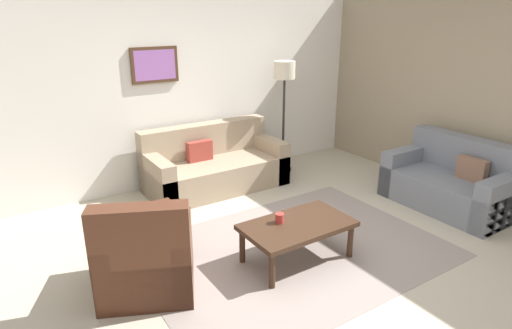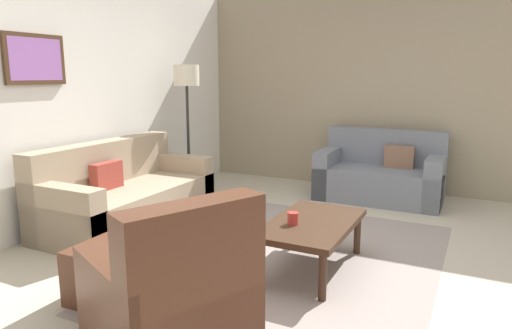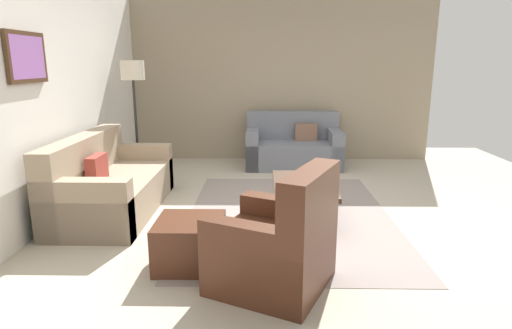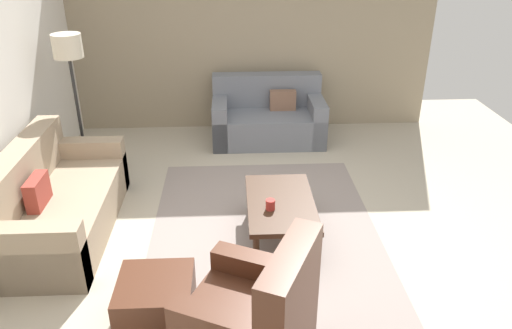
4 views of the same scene
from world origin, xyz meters
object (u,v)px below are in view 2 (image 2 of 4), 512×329
couch_main (122,196)px  armchair_leather (175,303)px  framed_artwork (35,59)px  coffee_table (312,227)px  cup (293,218)px  ottoman (119,272)px  lamp_standing (187,89)px  couch_loveseat (381,175)px

couch_main → armchair_leather: (-1.68, -1.94, 0.01)m
armchair_leather → framed_artwork: (1.08, 2.36, 1.42)m
coffee_table → framed_artwork: 3.01m
cup → ottoman: bearing=135.8°
ottoman → framed_artwork: framed_artwork is taller
cup → lamp_standing: 2.83m
couch_main → framed_artwork: size_ratio=3.02×
couch_loveseat → cup: (-2.66, 0.17, 0.16)m
coffee_table → lamp_standing: bearing=56.6°
coffee_table → lamp_standing: (1.47, 2.23, 1.05)m
armchair_leather → couch_loveseat: bearing=-5.1°
coffee_table → couch_main: bearing=84.3°
couch_main → lamp_standing: size_ratio=1.14×
couch_loveseat → coffee_table: couch_loveseat is taller
lamp_standing → couch_loveseat: bearing=-65.4°
couch_loveseat → armchair_leather: size_ratio=1.44×
couch_main → framed_artwork: 1.61m
cup → framed_artwork: (-0.23, 2.55, 1.27)m
couch_main → ottoman: size_ratio=3.49×
coffee_table → cup: 0.21m
lamp_standing → couch_main: bearing=179.7°
armchair_leather → cup: size_ratio=10.83×
couch_loveseat → ottoman: 3.79m
couch_loveseat → armchair_leather: bearing=174.9°
coffee_table → lamp_standing: size_ratio=0.64×
ottoman → framed_artwork: size_ratio=0.87×
ottoman → cup: size_ratio=5.70×
couch_loveseat → lamp_standing: size_ratio=0.90×
armchair_leather → lamp_standing: lamp_standing is taller
couch_loveseat → lamp_standing: bearing=114.6°
couch_main → cup: couch_main is taller
lamp_standing → coffee_table: bearing=-123.4°
armchair_leather → coffee_table: (1.46, -0.30, 0.05)m
cup → couch_main: bearing=80.3°
armchair_leather → cup: bearing=-8.2°
couch_main → armchair_leather: 2.56m
couch_main → couch_loveseat: size_ratio=1.27×
couch_loveseat → cup: bearing=176.4°
cup → framed_artwork: 2.85m
ottoman → cup: bearing=-44.2°
coffee_table → framed_artwork: bearing=98.1°
couch_main → ottoman: couch_main is taller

